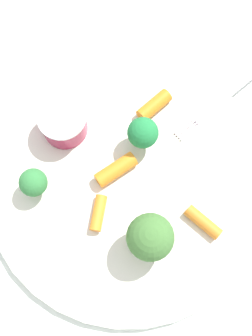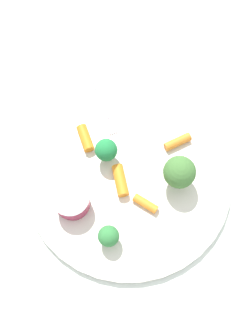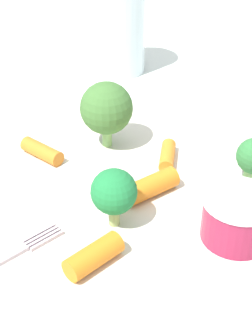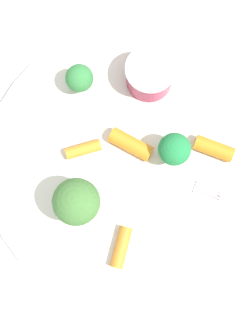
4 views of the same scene
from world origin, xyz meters
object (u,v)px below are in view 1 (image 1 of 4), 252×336
broccoli_floret_0 (143,133)px  carrot_stick_2 (203,222)px  carrot_stick_0 (116,170)px  carrot_stick_3 (98,213)px  carrot_stick_1 (154,105)px  broccoli_floret_1 (34,183)px  sauce_cup (64,123)px  broccoli_floret_2 (150,237)px  fork (232,92)px  plate (128,180)px

broccoli_floret_0 → carrot_stick_2: bearing=28.3°
carrot_stick_0 → carrot_stick_2: (0.07, 0.09, -0.00)m
carrot_stick_0 → carrot_stick_3: 0.05m
carrot_stick_1 → carrot_stick_2: bearing=13.8°
broccoli_floret_1 → carrot_stick_1: 0.16m
sauce_cup → carrot_stick_0: sauce_cup is taller
carrot_stick_0 → carrot_stick_3: carrot_stick_0 is taller
carrot_stick_2 → carrot_stick_3: (-0.02, -0.11, -0.00)m
broccoli_floret_2 → carrot_stick_0: size_ratio=1.31×
broccoli_floret_1 → carrot_stick_0: broccoli_floret_1 is taller
broccoli_floret_0 → sauce_cup: bearing=-107.1°
carrot_stick_2 → carrot_stick_3: same height
sauce_cup → fork: bearing=97.0°
broccoli_floret_0 → carrot_stick_2: broccoli_floret_0 is taller
carrot_stick_3 → sauce_cup: bearing=-164.4°
plate → broccoli_floret_0: bearing=153.3°
plate → carrot_stick_1: size_ratio=7.44×
carrot_stick_0 → broccoli_floret_1: bearing=-84.3°
broccoli_floret_2 → carrot_stick_3: size_ratio=1.63×
broccoli_floret_0 → plate: bearing=-26.7°
carrot_stick_1 → sauce_cup: bearing=-82.1°
carrot_stick_3 → broccoli_floret_0: bearing=143.7°
broccoli_floret_1 → carrot_stick_1: bearing=120.1°
plate → broccoli_floret_0: (-0.04, 0.02, 0.04)m
carrot_stick_3 → broccoli_floret_2: bearing=54.4°
plate → broccoli_floret_1: broccoli_floret_1 is taller
plate → carrot_stick_3: 0.05m
plate → fork: fork is taller
broccoli_floret_1 → carrot_stick_2: 0.18m
plate → broccoli_floret_0: 0.06m
sauce_cup → fork: size_ratio=0.34×
broccoli_floret_1 → broccoli_floret_0: bearing=108.4°
plate → broccoli_floret_2: broccoli_floret_2 is taller
plate → broccoli_floret_0: size_ratio=6.68×
carrot_stick_0 → carrot_stick_2: 0.11m
broccoli_floret_2 → carrot_stick_1: (-0.15, 0.03, -0.03)m
plate → broccoli_floret_2: 0.08m
carrot_stick_1 → carrot_stick_3: carrot_stick_1 is taller
carrot_stick_1 → fork: bearing=96.1°
plate → carrot_stick_0: 0.02m
broccoli_floret_1 → broccoli_floret_2: size_ratio=0.62×
plate → broccoli_floret_0: broccoli_floret_0 is taller
carrot_stick_3 → fork: 0.21m
sauce_cup → broccoli_floret_2: 0.16m
broccoli_floret_1 → carrot_stick_3: bearing=60.3°
plate → fork: size_ratio=2.03×
broccoli_floret_0 → broccoli_floret_1: 0.13m
broccoli_floret_0 → carrot_stick_1: bearing=155.2°
carrot_stick_3 → carrot_stick_1: bearing=147.4°
sauce_cup → carrot_stick_3: 0.11m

